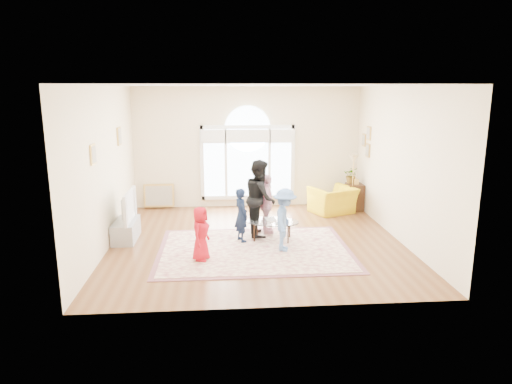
{
  "coord_description": "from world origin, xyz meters",
  "views": [
    {
      "loc": [
        -0.73,
        -9.12,
        3.14
      ],
      "look_at": [
        0.01,
        0.3,
        0.99
      ],
      "focal_mm": 32.0,
      "sensor_mm": 36.0,
      "label": 1
    }
  ],
  "objects": [
    {
      "name": "tv_console",
      "position": [
        -2.75,
        0.3,
        0.21
      ],
      "size": [
        0.45,
        1.0,
        0.42
      ],
      "primitive_type": "cube",
      "color": "#95989D",
      "rests_on": "ground"
    },
    {
      "name": "room_shell",
      "position": [
        0.01,
        2.83,
        1.57
      ],
      "size": [
        6.0,
        6.0,
        6.0
      ],
      "color": "beige",
      "rests_on": "ground"
    },
    {
      "name": "plant_pedestal",
      "position": [
        2.7,
        2.43,
        0.35
      ],
      "size": [
        0.2,
        0.2,
        0.7
      ],
      "primitive_type": "cylinder",
      "color": "white",
      "rests_on": "ground"
    },
    {
      "name": "armchair",
      "position": [
        2.13,
        2.07,
        0.34
      ],
      "size": [
        1.31,
        1.24,
        0.67
      ],
      "primitive_type": "imported",
      "rotation": [
        0.0,
        0.0,
        3.54
      ],
      "color": "#D6BC0C",
      "rests_on": "ground"
    },
    {
      "name": "area_rug",
      "position": [
        -0.08,
        -0.56,
        0.01
      ],
      "size": [
        3.6,
        2.6,
        0.02
      ],
      "primitive_type": "cube",
      "color": "beige",
      "rests_on": "ground"
    },
    {
      "name": "floor_lamp",
      "position": [
        2.65,
        2.13,
        1.28
      ],
      "size": [
        0.27,
        0.27,
        1.51
      ],
      "color": "black",
      "rests_on": "ground"
    },
    {
      "name": "rug_border",
      "position": [
        -0.08,
        -0.56,
        0.01
      ],
      "size": [
        3.8,
        2.8,
        0.01
      ],
      "primitive_type": "cube",
      "color": "#814C54",
      "rests_on": "ground"
    },
    {
      "name": "ground",
      "position": [
        0.0,
        0.0,
        0.0
      ],
      "size": [
        6.0,
        6.0,
        0.0
      ],
      "primitive_type": "plane",
      "color": "brown",
      "rests_on": "ground"
    },
    {
      "name": "child_pink",
      "position": [
        0.26,
        0.49,
        0.68
      ],
      "size": [
        0.32,
        0.77,
        1.31
      ],
      "primitive_type": "imported",
      "rotation": [
        0.0,
        0.0,
        1.57
      ],
      "color": "#EAACBE",
      "rests_on": "area_rug"
    },
    {
      "name": "side_cabinet",
      "position": [
        2.78,
        2.34,
        0.35
      ],
      "size": [
        0.4,
        0.5,
        0.7
      ],
      "primitive_type": "cube",
      "color": "black",
      "rests_on": "ground"
    },
    {
      "name": "potted_plant",
      "position": [
        2.7,
        2.43,
        0.92
      ],
      "size": [
        0.49,
        0.47,
        0.43
      ],
      "primitive_type": "imported",
      "rotation": [
        0.0,
        0.0,
        -0.42
      ],
      "color": "#33722D",
      "rests_on": "plant_pedestal"
    },
    {
      "name": "child_blue",
      "position": [
        0.5,
        -0.64,
        0.64
      ],
      "size": [
        0.63,
        0.89,
        1.24
      ],
      "primitive_type": "imported",
      "rotation": [
        0.0,
        0.0,
        1.35
      ],
      "color": "#5E88CD",
      "rests_on": "area_rug"
    },
    {
      "name": "leaning_picture",
      "position": [
        -2.38,
        2.9,
        0.0
      ],
      "size": [
        0.8,
        0.14,
        0.62
      ],
      "primitive_type": "cube",
      "rotation": [
        -0.14,
        0.0,
        0.0
      ],
      "color": "tan",
      "rests_on": "ground"
    },
    {
      "name": "coffee_table",
      "position": [
        0.34,
        0.03,
        0.4
      ],
      "size": [
        1.24,
        0.95,
        0.54
      ],
      "rotation": [
        0.0,
        0.0,
        -0.23
      ],
      "color": "silver",
      "rests_on": "ground"
    },
    {
      "name": "child_red",
      "position": [
        -1.12,
        -1.03,
        0.53
      ],
      "size": [
        0.47,
        0.58,
        1.02
      ],
      "primitive_type": "imported",
      "rotation": [
        0.0,
        0.0,
        1.24
      ],
      "color": "red",
      "rests_on": "area_rug"
    },
    {
      "name": "child_navy",
      "position": [
        -0.32,
        -0.02,
        0.58
      ],
      "size": [
        0.41,
        0.48,
        1.12
      ],
      "primitive_type": "imported",
      "rotation": [
        0.0,
        0.0,
        1.97
      ],
      "color": "#101B34",
      "rests_on": "area_rug"
    },
    {
      "name": "child_black",
      "position": [
        0.11,
        0.37,
        0.85
      ],
      "size": [
        0.63,
        0.81,
        1.65
      ],
      "primitive_type": "imported",
      "rotation": [
        0.0,
        0.0,
        1.58
      ],
      "color": "black",
      "rests_on": "area_rug"
    },
    {
      "name": "television",
      "position": [
        -2.74,
        0.3,
        0.74
      ],
      "size": [
        0.17,
        1.11,
        0.64
      ],
      "color": "black",
      "rests_on": "tv_console"
    }
  ]
}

